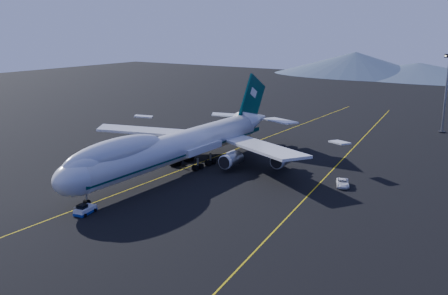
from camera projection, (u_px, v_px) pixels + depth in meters
The scene contains 7 objects.
ground at pixel (178, 171), 112.13m from camera, with size 500.00×500.00×0.00m, color black.
taxiway_line_main at pixel (178, 171), 112.13m from camera, with size 0.25×220.00×0.01m, color #C5AC0B.
taxiway_line_side at pixel (321, 182), 104.06m from camera, with size 0.25×200.00×0.01m, color #C5AC0B.
boeing_747 at pixel (178, 146), 110.77m from camera, with size 59.62×72.43×19.37m.
pushback_tug at pixel (85, 211), 86.54m from camera, with size 2.93×4.42×1.79m.
service_van at pixel (343, 183), 101.18m from camera, with size 2.45×5.32×1.48m, color white.
floodlight_mast at pixel (446, 93), 149.41m from camera, with size 2.91×2.19×23.59m.
Camera 1 is at (68.23, -83.88, 31.88)m, focal length 40.00 mm.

